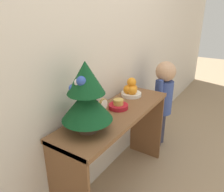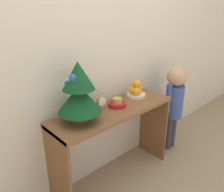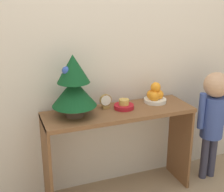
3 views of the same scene
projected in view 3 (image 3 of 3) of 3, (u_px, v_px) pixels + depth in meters
back_wall at (108, 30)px, 2.28m from camera, size 7.00×0.05×2.50m
console_table at (119, 130)px, 2.31m from camera, size 1.10×0.35×0.70m
mini_tree at (74, 85)px, 2.09m from camera, size 0.31×0.31×0.43m
fruit_bowl at (155, 95)px, 2.41m from camera, size 0.17×0.17×0.16m
singing_bowl at (124, 105)px, 2.29m from camera, size 0.15×0.15×0.07m
desk_clock at (106, 102)px, 2.28m from camera, size 0.09×0.04×0.11m
child_figure at (213, 112)px, 2.50m from camera, size 0.28×0.20×0.92m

